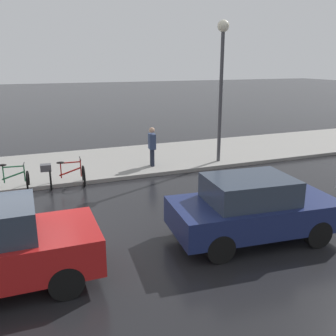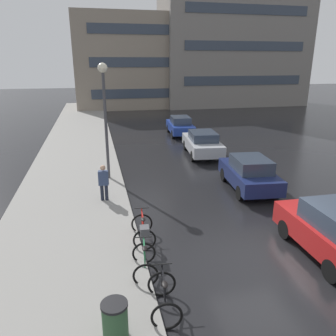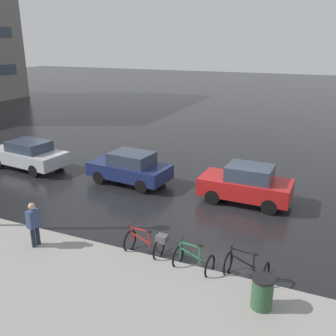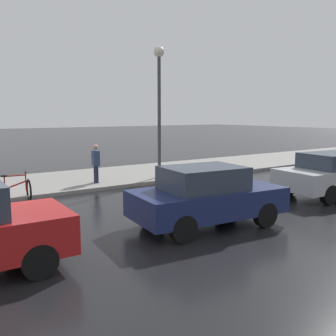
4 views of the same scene
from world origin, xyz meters
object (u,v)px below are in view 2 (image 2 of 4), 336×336
Objects in this scene: car_silver at (202,143)px; car_blue at (180,126)px; trash_bin at (115,323)px; bicycle_nearest at (164,298)px; car_red at (332,231)px; bicycle_third at (143,230)px; car_navy at (249,173)px; bicycle_second at (145,262)px; streetlamp at (105,101)px; pedestrian at (104,182)px.

car_silver is 1.10× the size of car_blue.
car_silver is 4.56× the size of trash_bin.
car_red reaches higher than bicycle_nearest.
car_navy reaches higher than bicycle_third.
bicycle_third is at bearing -118.22° from car_silver.
car_blue is (0.15, 6.07, -0.01)m from car_silver.
bicycle_second is 7.80m from car_navy.
car_red is 5.60m from car_navy.
streetlamp is 10.71m from trash_bin.
bicycle_nearest is 0.32× the size of car_red.
bicycle_third is 0.25× the size of streetlamp.
bicycle_second is 12.64m from car_silver.
bicycle_second is 0.31× the size of car_red.
streetlamp is (-6.27, 2.66, 3.14)m from car_navy.
car_silver is 2.73× the size of pedestrian.
car_navy reaches higher than bicycle_second.
pedestrian is at bearing -178.85° from car_navy.
car_red is 2.29× the size of pedestrian.
streetlamp is at bearing 94.07° from bicycle_second.
bicycle_third is at bearing 160.74° from car_red.
streetlamp is 5.62× the size of trash_bin.
car_blue reaches higher than bicycle_nearest.
car_red reaches higher than car_blue.
bicycle_nearest is 1.24× the size of trash_bin.
trash_bin is (-6.42, -13.57, -0.27)m from car_silver.
car_blue is at bearing 71.18° from bicycle_third.
car_blue is (5.40, 18.99, 0.36)m from bicycle_nearest.
car_red is at bearing -89.87° from car_blue.
pedestrian reaches higher than bicycle_second.
bicycle_second is 18.35m from car_blue.
streetlamp is at bearing 96.99° from bicycle_third.
car_blue is at bearing 71.50° from trash_bin.
car_red is 0.94× the size of car_navy.
car_blue is (-0.04, 17.76, -0.06)m from car_red.
pedestrian reaches higher than bicycle_nearest.
pedestrian is at bearing 99.76° from bicycle_second.
car_silver is at bearing 44.37° from pedestrian.
pedestrian is (-1.11, 6.70, 0.54)m from bicycle_nearest.
car_red is 0.92× the size of car_blue.
pedestrian is at bearing 99.42° from bicycle_nearest.
car_silver is at bearing 67.91° from bicycle_nearest.
trash_bin is (-6.57, -19.64, -0.26)m from car_blue.
pedestrian is 7.36m from trash_bin.
car_red is at bearing -39.87° from pedestrian.
bicycle_nearest is 0.27× the size of car_silver.
car_red is at bearing -53.00° from streetlamp.
bicycle_second is at bearing -137.04° from car_navy.
trash_bin is at bearing -164.13° from car_red.
car_silver reaches higher than trash_bin.
bicycle_second is 0.28× the size of car_blue.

